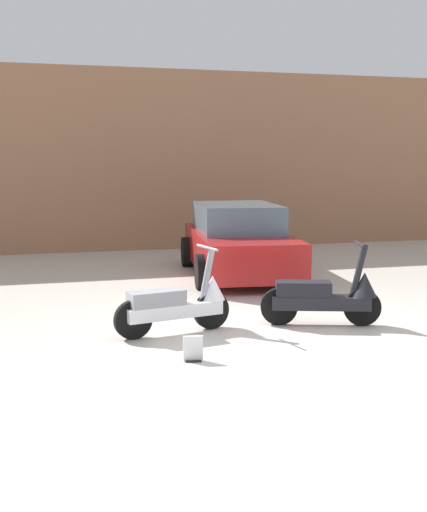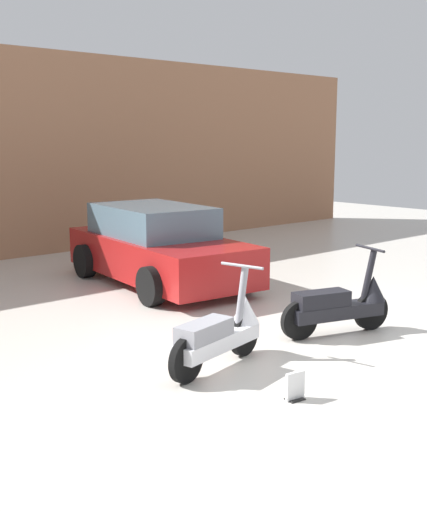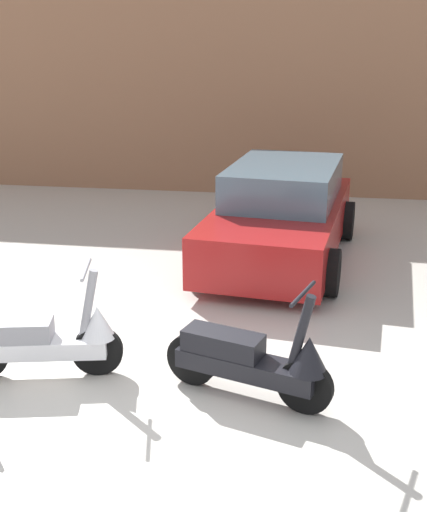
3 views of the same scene
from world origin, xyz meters
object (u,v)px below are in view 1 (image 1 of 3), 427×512
(scooter_front_left, at_px, (178,303))
(placard_near_left_scooter, at_px, (193,350))
(car_rear_left, at_px, (238,241))
(scooter_front_right, at_px, (326,296))

(scooter_front_left, relative_size, placard_near_left_scooter, 5.50)
(scooter_front_left, relative_size, car_rear_left, 0.37)
(scooter_front_left, xyz_separation_m, car_rear_left, (1.84, 3.57, 0.24))
(scooter_front_right, distance_m, placard_near_left_scooter, 2.16)
(placard_near_left_scooter, bearing_deg, scooter_front_left, 85.77)
(scooter_front_right, height_order, car_rear_left, car_rear_left)
(scooter_front_left, relative_size, scooter_front_right, 1.00)
(scooter_front_left, bearing_deg, placard_near_left_scooter, -106.46)
(scooter_front_right, relative_size, car_rear_left, 0.37)
(scooter_front_right, bearing_deg, placard_near_left_scooter, -135.53)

